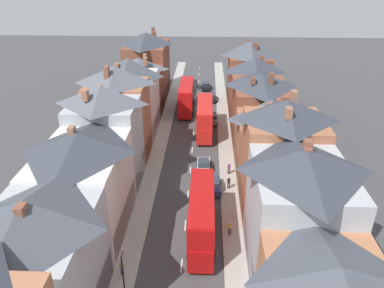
{
  "coord_description": "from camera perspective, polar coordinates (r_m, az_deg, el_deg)",
  "views": [
    {
      "loc": [
        2.13,
        -14.53,
        25.92
      ],
      "look_at": [
        0.14,
        32.09,
        2.96
      ],
      "focal_mm": 35.0,
      "sensor_mm": 36.0,
      "label": 1
    }
  ],
  "objects": [
    {
      "name": "pavement_left",
      "position": [
        58.99,
        -4.85,
        0.11
      ],
      "size": [
        2.2,
        104.0,
        0.14
      ],
      "primitive_type": "cube",
      "color": "#A8A399",
      "rests_on": "ground"
    },
    {
      "name": "terrace_row_left",
      "position": [
        48.46,
        -12.51,
        1.46
      ],
      "size": [
        8.0,
        77.91,
        13.72
      ],
      "color": "#B2704C",
      "rests_on": "ground"
    },
    {
      "name": "car_near_silver",
      "position": [
        84.35,
        2.13,
        8.88
      ],
      "size": [
        1.9,
        4.43,
        1.63
      ],
      "color": "black",
      "rests_on": "ground"
    },
    {
      "name": "pedestrian_mid_left",
      "position": [
        36.07,
        -10.66,
        -18.0
      ],
      "size": [
        0.36,
        0.22,
        1.61
      ],
      "color": "#3D4256",
      "rests_on": "pavement_left"
    },
    {
      "name": "double_decker_bus_far_approaching",
      "position": [
        61.39,
        1.95,
        4.08
      ],
      "size": [
        2.74,
        10.8,
        5.3
      ],
      "color": "red",
      "rests_on": "ground"
    },
    {
      "name": "double_decker_bus_lead",
      "position": [
        38.36,
        1.47,
        -10.84
      ],
      "size": [
        2.74,
        10.8,
        5.3
      ],
      "color": "#B70F0F",
      "rests_on": "ground"
    },
    {
      "name": "street_lamp",
      "position": [
        32.09,
        -10.35,
        -19.32
      ],
      "size": [
        0.2,
        1.12,
        5.5
      ],
      "color": "black",
      "rests_on": "ground"
    },
    {
      "name": "centre_line_dashes",
      "position": [
        56.83,
        0.03,
        -0.93
      ],
      "size": [
        0.14,
        97.8,
        0.01
      ],
      "color": "silver",
      "rests_on": "ground"
    },
    {
      "name": "pedestrian_far_right",
      "position": [
        50.23,
        5.65,
        -3.64
      ],
      "size": [
        0.36,
        0.22,
        1.61
      ],
      "color": "#23232D",
      "rests_on": "pavement_right"
    },
    {
      "name": "pedestrian_far_left",
      "position": [
        47.14,
        5.62,
        -5.8
      ],
      "size": [
        0.36,
        0.22,
        1.61
      ],
      "color": "#23232D",
      "rests_on": "pavement_right"
    },
    {
      "name": "double_decker_bus_mid_street",
      "position": [
        71.05,
        -0.88,
        7.22
      ],
      "size": [
        2.74,
        10.8,
        5.3
      ],
      "color": "red",
      "rests_on": "ground"
    },
    {
      "name": "pedestrian_mid_right",
      "position": [
        39.89,
        5.79,
        -12.56
      ],
      "size": [
        0.36,
        0.22,
        1.61
      ],
      "color": "#23232D",
      "rests_on": "pavement_right"
    },
    {
      "name": "car_mid_black",
      "position": [
        66.45,
        3.11,
        3.97
      ],
      "size": [
        1.9,
        4.2,
        1.63
      ],
      "color": "gray",
      "rests_on": "ground"
    },
    {
      "name": "terrace_row_right",
      "position": [
        45.01,
        12.48,
        -1.26
      ],
      "size": [
        8.0,
        74.6,
        13.75
      ],
      "color": "#B2704C",
      "rests_on": "ground"
    },
    {
      "name": "car_parked_left_b",
      "position": [
        77.03,
        3.05,
        7.13
      ],
      "size": [
        1.9,
        3.91,
        1.57
      ],
      "color": "black",
      "rests_on": "ground"
    },
    {
      "name": "pavement_right",
      "position": [
        58.62,
        5.1,
        -0.07
      ],
      "size": [
        2.2,
        104.0,
        0.14
      ],
      "primitive_type": "cube",
      "color": "#A8A399",
      "rests_on": "ground"
    },
    {
      "name": "car_parked_right_a",
      "position": [
        51.07,
        1.76,
        -3.26
      ],
      "size": [
        1.9,
        4.05,
        1.61
      ],
      "color": "silver",
      "rests_on": "ground"
    },
    {
      "name": "car_parked_left_a",
      "position": [
        46.82,
        3.27,
        -6.21
      ],
      "size": [
        1.9,
        3.93,
        1.7
      ],
      "color": "navy",
      "rests_on": "ground"
    }
  ]
}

